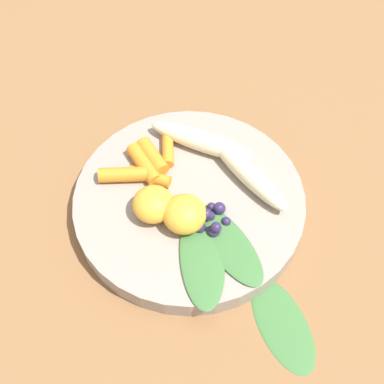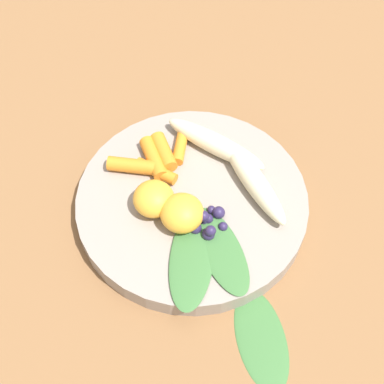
{
  "view_description": "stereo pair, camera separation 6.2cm",
  "coord_description": "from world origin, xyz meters",
  "px_view_note": "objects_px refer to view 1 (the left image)",
  "views": [
    {
      "loc": [
        -0.0,
        -0.35,
        0.55
      ],
      "look_at": [
        0.0,
        0.0,
        0.04
      ],
      "focal_mm": 49.34,
      "sensor_mm": 36.0,
      "label": 1
    },
    {
      "loc": [
        0.06,
        -0.35,
        0.55
      ],
      "look_at": [
        0.0,
        0.0,
        0.04
      ],
      "focal_mm": 49.34,
      "sensor_mm": 36.0,
      "label": 2
    }
  ],
  "objects_px": {
    "bowl": "(192,203)",
    "kale_leaf_stray": "(286,324)",
    "banana_peeled_left": "(205,141)",
    "orange_segment_near": "(187,214)",
    "banana_peeled_right": "(249,171)"
  },
  "relations": [
    {
      "from": "banana_peeled_left",
      "to": "kale_leaf_stray",
      "type": "relative_size",
      "value": 1.23
    },
    {
      "from": "kale_leaf_stray",
      "to": "orange_segment_near",
      "type": "bearing_deg",
      "value": -157.3
    },
    {
      "from": "banana_peeled_right",
      "to": "kale_leaf_stray",
      "type": "bearing_deg",
      "value": 153.55
    },
    {
      "from": "bowl",
      "to": "banana_peeled_left",
      "type": "relative_size",
      "value": 1.98
    },
    {
      "from": "orange_segment_near",
      "to": "kale_leaf_stray",
      "type": "relative_size",
      "value": 0.44
    },
    {
      "from": "bowl",
      "to": "kale_leaf_stray",
      "type": "relative_size",
      "value": 2.43
    },
    {
      "from": "banana_peeled_left",
      "to": "banana_peeled_right",
      "type": "bearing_deg",
      "value": 162.02
    },
    {
      "from": "banana_peeled_left",
      "to": "orange_segment_near",
      "type": "relative_size",
      "value": 2.81
    },
    {
      "from": "bowl",
      "to": "kale_leaf_stray",
      "type": "distance_m",
      "value": 0.18
    },
    {
      "from": "bowl",
      "to": "banana_peeled_left",
      "type": "height_order",
      "value": "banana_peeled_left"
    },
    {
      "from": "banana_peeled_right",
      "to": "orange_segment_near",
      "type": "height_order",
      "value": "orange_segment_near"
    },
    {
      "from": "banana_peeled_left",
      "to": "orange_segment_near",
      "type": "bearing_deg",
      "value": 102.71
    },
    {
      "from": "banana_peeled_right",
      "to": "orange_segment_near",
      "type": "distance_m",
      "value": 0.1
    },
    {
      "from": "bowl",
      "to": "banana_peeled_right",
      "type": "distance_m",
      "value": 0.08
    },
    {
      "from": "banana_peeled_right",
      "to": "banana_peeled_left",
      "type": "bearing_deg",
      "value": 11.83
    }
  ]
}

